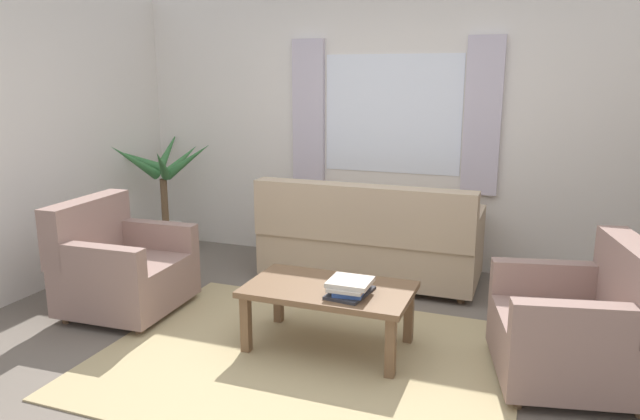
{
  "coord_description": "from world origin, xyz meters",
  "views": [
    {
      "loc": [
        1.32,
        -3.26,
        1.82
      ],
      "look_at": [
        -0.16,
        0.7,
        0.84
      ],
      "focal_mm": 33.01,
      "sensor_mm": 36.0,
      "label": 1
    }
  ],
  "objects": [
    {
      "name": "ground_plane",
      "position": [
        0.0,
        0.0,
        0.0
      ],
      "size": [
        6.24,
        6.24,
        0.0
      ],
      "primitive_type": "plane",
      "color": "#6B6056"
    },
    {
      "name": "wall_back",
      "position": [
        0.0,
        2.26,
        1.3
      ],
      "size": [
        5.32,
        0.12,
        2.6
      ],
      "primitive_type": "cube",
      "color": "silver",
      "rests_on": "ground_plane"
    },
    {
      "name": "window_with_curtains",
      "position": [
        0.0,
        2.18,
        1.45
      ],
      "size": [
        1.98,
        0.07,
        1.4
      ],
      "color": "white"
    },
    {
      "name": "area_rug",
      "position": [
        0.0,
        0.0,
        0.01
      ],
      "size": [
        2.64,
        2.06,
        0.01
      ],
      "primitive_type": "cube",
      "color": "tan",
      "rests_on": "ground_plane"
    },
    {
      "name": "couch",
      "position": [
        -0.03,
        1.59,
        0.37
      ],
      "size": [
        1.9,
        0.82,
        0.92
      ],
      "rotation": [
        0.0,
        0.0,
        3.14
      ],
      "color": "tan",
      "rests_on": "ground_plane"
    },
    {
      "name": "armchair_left",
      "position": [
        -1.66,
        0.26,
        0.35
      ],
      "size": [
        0.86,
        0.87,
        0.88
      ],
      "rotation": [
        0.0,
        0.0,
        1.61
      ],
      "color": "gray",
      "rests_on": "ground_plane"
    },
    {
      "name": "armchair_right",
      "position": [
        1.62,
        0.31,
        0.35
      ],
      "size": [
        0.98,
        1.0,
        0.88
      ],
      "rotation": [
        0.0,
        0.0,
        -1.35
      ],
      "color": "gray",
      "rests_on": "ground_plane"
    },
    {
      "name": "coffee_table",
      "position": [
        0.08,
        0.22,
        0.38
      ],
      "size": [
        1.1,
        0.64,
        0.44
      ],
      "color": "brown",
      "rests_on": "ground_plane"
    },
    {
      "name": "book_stack_on_table",
      "position": [
        0.26,
        0.13,
        0.49
      ],
      "size": [
        0.27,
        0.36,
        0.1
      ],
      "color": "#2D2D33",
      "rests_on": "coffee_table"
    },
    {
      "name": "potted_plant",
      "position": [
        -2.22,
        1.67,
        0.58
      ],
      "size": [
        1.13,
        1.2,
        1.25
      ],
      "color": "#B7B2A8",
      "rests_on": "ground_plane"
    }
  ]
}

